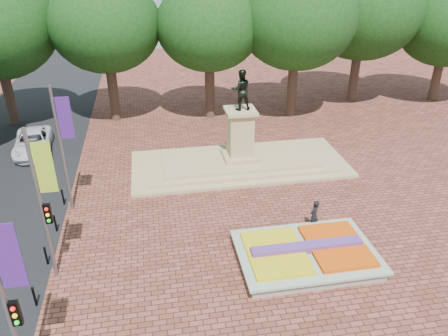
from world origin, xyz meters
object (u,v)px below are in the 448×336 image
flower_bed (307,254)px  monument (240,153)px  pedestrian (314,215)px  van (33,142)px

flower_bed → monument: monument is taller
pedestrian → monument: bearing=-114.7°
flower_bed → pedestrian: (1.17, 2.28, 0.47)m
flower_bed → van: size_ratio=1.22×
van → pedestrian: bearing=-44.5°
monument → van: monument is taller
pedestrian → van: bearing=-78.3°
flower_bed → van: van is taller
flower_bed → monument: (-1.03, 10.00, 0.50)m
van → pedestrian: pedestrian is taller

